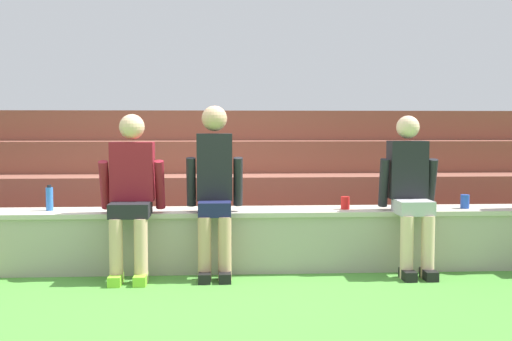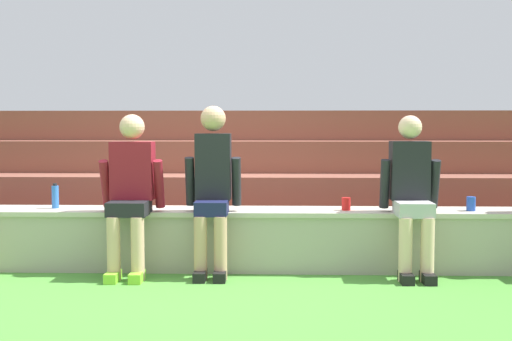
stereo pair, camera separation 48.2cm
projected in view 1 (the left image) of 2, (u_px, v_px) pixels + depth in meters
ground_plane at (185, 275)px, 5.33m from camera, size 80.00×80.00×0.00m
stone_seating_wall at (186, 238)px, 5.54m from camera, size 7.51×0.49×0.53m
brick_bleachers at (194, 187)px, 7.40m from camera, size 9.56×2.28×1.46m
person_left_of_center at (131, 190)px, 5.22m from camera, size 0.54×0.55×1.37m
person_center at (215, 185)px, 5.29m from camera, size 0.48×0.53×1.44m
person_right_of_center at (410, 189)px, 5.39m from camera, size 0.50×0.57×1.36m
water_bottle_mid_left at (50, 199)px, 5.46m from camera, size 0.06×0.06×0.22m
plastic_cup_left_end at (345, 203)px, 5.56m from camera, size 0.08×0.08×0.11m
plastic_cup_right_end at (465, 202)px, 5.61m from camera, size 0.08×0.08×0.12m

